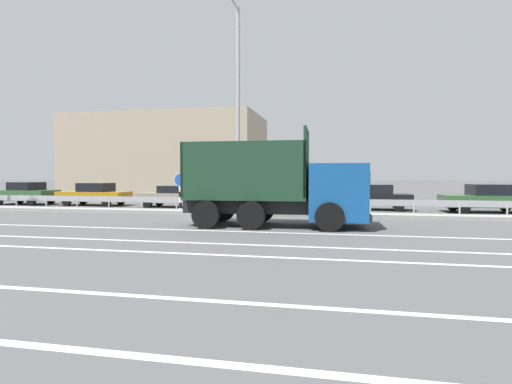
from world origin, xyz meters
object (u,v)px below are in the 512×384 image
Objects in this scene: street_lamp_1 at (237,101)px; parked_car_6 at (486,199)px; dump_truck at (296,193)px; median_road_sign at (180,193)px; parked_car_3 at (174,196)px; parked_car_2 at (95,194)px; parked_car_5 at (375,197)px; parked_car_1 at (26,193)px; parked_car_4 at (268,197)px.

parked_car_6 is at bearing 18.25° from street_lamp_1.
parked_car_6 is at bearing 128.58° from dump_truck.
median_road_sign is 4.45m from parked_car_3.
parked_car_3 is 17.88m from parked_car_6.
parked_car_5 is at bearing -89.00° from parked_car_2.
street_lamp_1 is 2.34× the size of parked_car_3.
street_lamp_1 is 2.22× the size of parked_car_2.
parked_car_5 is 5.72m from parked_car_6.
parked_car_6 is (5.69, -0.57, 0.02)m from parked_car_5.
median_road_sign is 11.08m from parked_car_5.
street_lamp_1 is at bearing -104.72° from parked_car_1.
median_road_sign is 0.42× the size of parked_car_4.
parked_car_6 is at bearing -91.10° from parked_car_5.
parked_car_4 is at bearing 46.00° from median_road_sign.
street_lamp_1 reaches higher than parked_car_3.
parked_car_1 is 0.92× the size of parked_car_6.
street_lamp_1 is at bearing -140.37° from dump_truck.
parked_car_1 is at bearing -114.53° from dump_truck.
median_road_sign is 8.90m from parked_car_2.
street_lamp_1 is (3.15, -0.30, 4.55)m from median_road_sign.
parked_car_5 is (3.68, 8.52, -0.56)m from dump_truck.
parked_car_1 is 0.84× the size of parked_car_4.
parked_car_4 is (-2.55, 8.11, -0.57)m from dump_truck.
parked_car_4 is 1.09× the size of parked_car_6.
parked_car_1 is 28.87m from parked_car_6.
parked_car_4 is at bearing 98.35° from parked_car_5.
parked_car_5 is at bearing -86.80° from parked_car_3.
dump_truck is 21.16m from parked_car_1.
median_road_sign reaches higher than parked_car_3.
dump_truck is 16.52m from parked_car_2.
parked_car_5 is (6.99, 4.75, -4.91)m from street_lamp_1.
parked_car_5 is (17.95, 0.21, -0.01)m from parked_car_2.
street_lamp_1 is at bearing 105.00° from parked_car_6.
parked_car_6 reaches higher than parked_car_4.
dump_truck reaches higher than parked_car_3.
parked_car_2 is 11.72m from parked_car_4.
parked_car_1 reaches higher than parked_car_4.
parked_car_3 is 0.89× the size of parked_car_4.
dump_truck is 12.30m from parked_car_6.
parked_car_1 is 0.90× the size of parked_car_2.
dump_truck is 1.44× the size of parked_car_4.
parked_car_3 is at bearing -92.79° from parked_car_2.
median_road_sign is at bearing -118.18° from parked_car_2.
parked_car_1 is 10.99m from parked_car_3.
dump_truck is 3.42× the size of median_road_sign.
street_lamp_1 reaches higher than median_road_sign.
parked_car_2 is at bearing -88.21° from parked_car_1.
parked_car_1 reaches higher than parked_car_6.
parked_car_4 is at bearing 80.06° from street_lamp_1.
median_road_sign reaches higher than parked_car_2.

